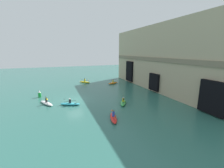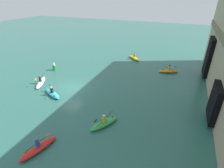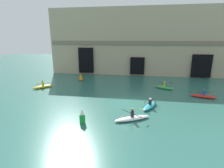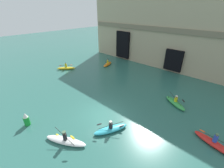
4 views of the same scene
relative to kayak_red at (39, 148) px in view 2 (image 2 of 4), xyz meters
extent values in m
plane|color=#2D665B|center=(-9.16, -3.44, -0.24)|extent=(120.00, 120.00, 0.00)
cube|color=black|center=(-19.25, 12.28, 2.69)|extent=(3.06, 0.70, 5.13)
cube|color=black|center=(-8.70, 12.28, 1.80)|extent=(2.78, 0.70, 3.36)
ellipsoid|color=red|center=(0.00, 0.00, -0.04)|extent=(3.17, 1.52, 0.39)
cylinder|color=#2D47B7|center=(0.00, 0.00, 0.44)|extent=(0.31, 0.31, 0.58)
sphere|color=#9E704C|center=(0.00, 0.00, 0.83)|extent=(0.18, 0.18, 0.18)
cylinder|color=#4C6B4C|center=(0.00, 0.00, 0.90)|extent=(0.23, 0.23, 0.06)
cylinder|color=black|center=(0.00, 0.00, 0.47)|extent=(2.16, 0.37, 0.09)
ellipsoid|color=#D84C19|center=(0.96, -0.15, 0.45)|extent=(0.46, 0.25, 0.06)
ellipsoid|color=#D84C19|center=(-0.96, 0.15, 0.50)|extent=(0.46, 0.25, 0.06)
ellipsoid|color=yellow|center=(-22.65, 0.97, -0.04)|extent=(2.65, 2.82, 0.41)
cylinder|color=gold|center=(-22.65, 0.97, 0.45)|extent=(0.34, 0.34, 0.57)
sphere|color=tan|center=(-22.65, 0.97, 0.83)|extent=(0.18, 0.18, 0.18)
cylinder|color=#232328|center=(-22.65, 0.97, 0.90)|extent=(0.23, 0.23, 0.06)
cylinder|color=black|center=(-22.65, 0.97, 0.48)|extent=(1.37, 1.66, 0.10)
ellipsoid|color=#D84C19|center=(-23.25, 0.24, 0.45)|extent=(0.42, 0.46, 0.06)
ellipsoid|color=#D84C19|center=(-22.06, 1.69, 0.51)|extent=(0.42, 0.46, 0.06)
ellipsoid|color=green|center=(-4.44, 3.42, -0.03)|extent=(2.94, 2.12, 0.41)
cylinder|color=gold|center=(-4.44, 3.42, 0.42)|extent=(0.33, 0.33, 0.49)
sphere|color=brown|center=(-4.44, 3.42, 0.76)|extent=(0.20, 0.20, 0.20)
cylinder|color=silver|center=(-4.44, 3.42, 0.84)|extent=(0.25, 0.25, 0.06)
cylinder|color=black|center=(-4.44, 3.42, 0.44)|extent=(1.94, 0.89, 0.87)
ellipsoid|color=black|center=(-3.59, 3.04, 0.82)|extent=(0.46, 0.34, 0.21)
ellipsoid|color=black|center=(-5.30, 3.80, 0.07)|extent=(0.46, 0.34, 0.21)
ellipsoid|color=#33B2C6|center=(-6.91, -4.37, -0.05)|extent=(2.00, 3.11, 0.37)
cylinder|color=#232328|center=(-6.91, -4.37, 0.38)|extent=(0.35, 0.35, 0.50)
sphere|color=beige|center=(-6.91, -4.37, 0.73)|extent=(0.19, 0.19, 0.19)
cylinder|color=silver|center=(-6.91, -4.37, 0.80)|extent=(0.24, 0.24, 0.06)
cylinder|color=black|center=(-6.91, -4.37, 0.41)|extent=(1.38, 1.75, 0.58)
ellipsoid|color=black|center=(-7.51, -5.14, 0.65)|extent=(0.41, 0.46, 0.15)
ellipsoid|color=black|center=(-6.31, -3.61, 0.17)|extent=(0.41, 0.46, 0.15)
ellipsoid|color=orange|center=(-18.88, 7.40, -0.05)|extent=(1.82, 3.09, 0.39)
cylinder|color=gold|center=(-18.88, 7.40, 0.42)|extent=(0.31, 0.31, 0.54)
sphere|color=beige|center=(-18.88, 7.40, 0.80)|extent=(0.22, 0.22, 0.22)
cylinder|color=#232328|center=(-18.88, 7.40, 0.89)|extent=(0.28, 0.28, 0.06)
cylinder|color=black|center=(-18.88, 7.40, 0.45)|extent=(0.33, 1.87, 0.75)
ellipsoid|color=black|center=(-19.01, 8.22, 0.76)|extent=(0.25, 0.45, 0.20)
ellipsoid|color=black|center=(-18.75, 6.59, 0.13)|extent=(0.25, 0.45, 0.20)
ellipsoid|color=white|center=(-8.68, -7.73, -0.07)|extent=(3.44, 2.31, 0.34)
cylinder|color=#232328|center=(-8.68, -7.73, 0.38)|extent=(0.32, 0.32, 0.57)
sphere|color=brown|center=(-8.68, -7.73, 0.78)|extent=(0.23, 0.23, 0.23)
cylinder|color=#4C6B4C|center=(-8.68, -7.73, 0.87)|extent=(0.29, 0.29, 0.06)
cylinder|color=black|center=(-8.68, -7.73, 0.41)|extent=(2.01, 0.42, 0.94)
ellipsoid|color=yellow|center=(-7.79, -7.56, 0.81)|extent=(0.45, 0.26, 0.22)
ellipsoid|color=yellow|center=(-9.56, -7.90, 0.01)|extent=(0.45, 0.26, 0.22)
cylinder|color=green|center=(-13.05, -9.01, 0.18)|extent=(0.51, 0.51, 0.84)
cone|color=white|center=(-13.05, -9.01, 0.83)|extent=(0.43, 0.43, 0.46)
camera|label=1|loc=(15.56, -6.21, 7.79)|focal=24.00mm
camera|label=2|loc=(6.60, 8.76, 10.41)|focal=28.00mm
camera|label=3|loc=(-8.15, -22.69, 7.14)|focal=28.00mm
camera|label=4|loc=(-0.15, -11.44, 9.40)|focal=24.00mm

